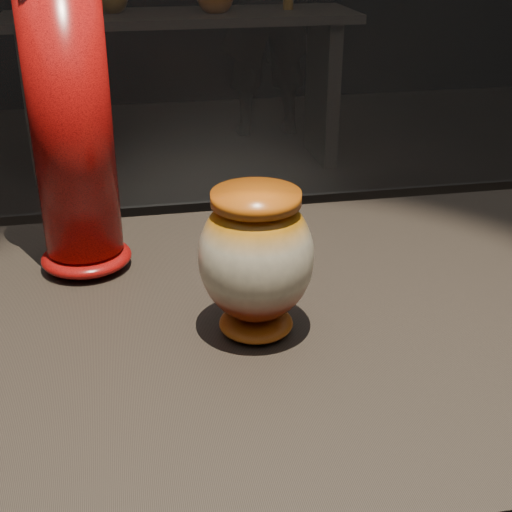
# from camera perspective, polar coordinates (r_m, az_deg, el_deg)

# --- Properties ---
(display_plinth) EXTENTS (2.00, 0.80, 0.90)m
(display_plinth) POSITION_cam_1_polar(r_m,az_deg,el_deg) (1.17, 1.55, -16.11)
(display_plinth) COLOR black
(display_plinth) RESTS_ON ground
(main_vase) EXTENTS (0.18, 0.18, 0.20)m
(main_vase) POSITION_cam_1_polar(r_m,az_deg,el_deg) (0.92, 0.00, -0.20)
(main_vase) COLOR maroon
(main_vase) RESTS_ON display_plinth
(tall_vase) EXTENTS (0.17, 0.17, 0.45)m
(tall_vase) POSITION_cam_1_polar(r_m,az_deg,el_deg) (1.09, -14.46, 9.38)
(tall_vase) COLOR red
(tall_vase) RESTS_ON display_plinth
(back_shelf) EXTENTS (2.00, 0.60, 0.90)m
(back_shelf) POSITION_cam_1_polar(r_m,az_deg,el_deg) (4.32, -5.89, 15.33)
(back_shelf) COLOR black
(back_shelf) RESTS_ON ground
(visitor) EXTENTS (0.65, 0.44, 1.78)m
(visitor) POSITION_cam_1_polar(r_m,az_deg,el_deg) (4.97, 0.73, 19.77)
(visitor) COLOR black
(visitor) RESTS_ON ground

